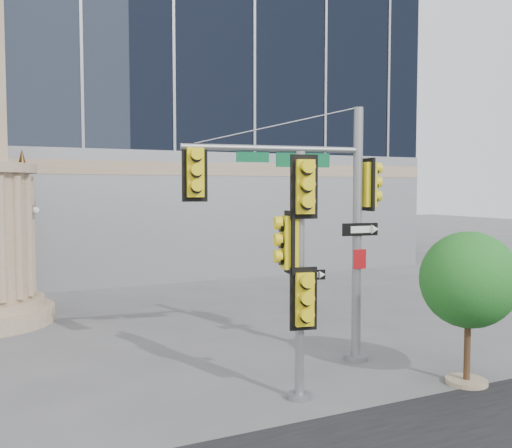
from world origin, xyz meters
name	(u,v)px	position (x,y,z in m)	size (l,w,h in m)	color
ground	(282,383)	(0.00, 0.00, 0.00)	(120.00, 120.00, 0.00)	#545456
main_signal_pole	(315,205)	(1.37, 0.85, 3.91)	(4.86, 1.07, 6.31)	slate
secondary_signal_pole	(299,256)	(-0.20, -1.10, 2.98)	(0.88, 0.76, 5.06)	slate
street_tree	(470,284)	(3.72, -1.78, 2.23)	(2.17, 2.12, 3.39)	gray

